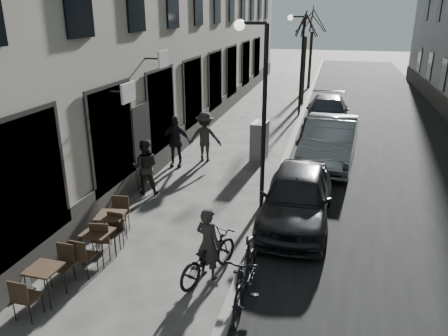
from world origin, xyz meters
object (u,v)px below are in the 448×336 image
at_px(tree_far, 313,20).
at_px(car_mid, 330,141).
at_px(pedestrian_near, 145,167).
at_px(streetlamp_near, 258,97).
at_px(sign_board, 14,277).
at_px(bistro_set_b, 99,243).
at_px(bistro_set_a, 45,280).
at_px(pedestrian_mid, 205,137).
at_px(bistro_set_c, 111,226).
at_px(car_near, 297,197).
at_px(moped, 245,276).
at_px(streetlamp_far, 299,54).
at_px(tree_near, 306,22).
at_px(utility_cabinet, 259,141).
at_px(car_far, 327,112).
at_px(pedestrian_far, 175,141).
at_px(bicycle, 208,256).

xyz_separation_m(tree_far, car_mid, (1.85, -16.57, -3.84)).
bearing_deg(pedestrian_near, streetlamp_near, 162.73).
bearing_deg(sign_board, bistro_set_b, 70.70).
height_order(streetlamp_near, bistro_set_a, streetlamp_near).
bearing_deg(pedestrian_mid, tree_far, -105.47).
bearing_deg(sign_board, streetlamp_near, 67.90).
bearing_deg(sign_board, bistro_set_c, 82.58).
height_order(pedestrian_mid, car_near, pedestrian_mid).
relative_size(tree_far, bistro_set_a, 3.95).
xyz_separation_m(streetlamp_near, car_near, (1.21, -0.74, -2.42)).
height_order(car_near, car_mid, car_mid).
xyz_separation_m(tree_far, moped, (0.53, -25.45, -4.04)).
xyz_separation_m(tree_far, bistro_set_b, (-2.91, -24.74, -4.21)).
bearing_deg(streetlamp_far, bistro_set_a, -100.28).
distance_m(car_near, moped, 3.76).
bearing_deg(sign_board, tree_near, 93.15).
distance_m(bistro_set_b, utility_cabinet, 8.25).
distance_m(tree_near, bistro_set_c, 18.69).
xyz_separation_m(streetlamp_near, utility_cabinet, (-0.63, 4.20, -2.45)).
bearing_deg(car_far, moped, -94.52).
bearing_deg(pedestrian_far, bistro_set_a, -95.39).
xyz_separation_m(streetlamp_far, car_mid, (1.92, -7.57, -2.34)).
distance_m(tree_far, bistro_set_b, 25.26).
relative_size(tree_near, pedestrian_far, 3.11).
relative_size(bistro_set_b, car_near, 0.35).
distance_m(streetlamp_near, pedestrian_far, 4.88).
relative_size(tree_near, pedestrian_near, 3.36).
xyz_separation_m(bistro_set_c, sign_board, (-0.90, -2.28, -0.08)).
distance_m(bistro_set_b, bistro_set_c, 0.78).
height_order(tree_far, car_mid, tree_far).
height_order(bistro_set_a, sign_board, sign_board).
height_order(tree_far, bicycle, tree_far).
xyz_separation_m(bistro_set_a, pedestrian_near, (-0.30, 5.39, 0.41)).
height_order(bistro_set_a, bistro_set_c, bistro_set_c).
height_order(bistro_set_b, car_near, car_near).
distance_m(streetlamp_near, sign_board, 7.06).
bearing_deg(car_far, bistro_set_b, -108.61).
relative_size(bicycle, pedestrian_far, 1.00).
bearing_deg(bistro_set_b, tree_far, 87.47).
xyz_separation_m(tree_far, pedestrian_mid, (-2.62, -17.47, -3.75)).
bearing_deg(tree_near, pedestrian_near, -103.26).
bearing_deg(pedestrian_near, bistro_set_c, 84.08).
xyz_separation_m(bistro_set_b, car_mid, (4.76, 8.17, 0.37)).
relative_size(bistro_set_a, sign_board, 1.48).
xyz_separation_m(bistro_set_a, pedestrian_mid, (0.59, 8.77, 0.48)).
bearing_deg(tree_far, bicycle, -90.93).
height_order(streetlamp_near, streetlamp_far, same).
relative_size(streetlamp_far, car_mid, 1.02).
distance_m(bicycle, car_far, 13.71).
distance_m(streetlamp_near, moped, 5.15).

